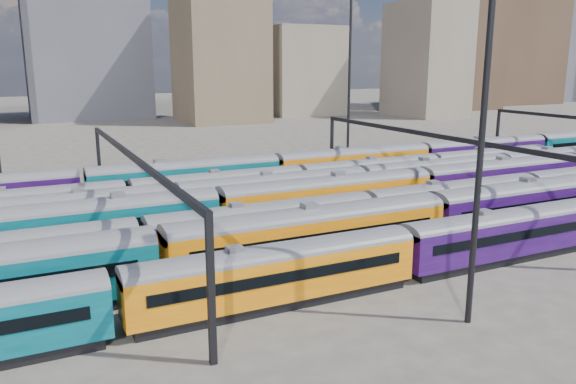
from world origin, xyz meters
name	(u,v)px	position (x,y,z in m)	size (l,w,h in m)	color
ground	(345,220)	(0.00, 0.00, 0.00)	(500.00, 500.00, 0.00)	#48423D
rake_0	(507,229)	(5.27, -15.00, 2.50)	(135.66, 2.84, 4.76)	black
rake_1	(433,213)	(2.19, -10.00, 2.91)	(134.64, 3.28, 5.54)	black
rake_2	(453,197)	(8.87, -5.00, 2.51)	(136.38, 2.85, 4.79)	black
rake_3	(422,183)	(9.13, 0.00, 2.85)	(132.03, 3.22, 5.43)	black
rake_4	(275,189)	(-5.23, 5.00, 2.63)	(142.24, 2.97, 5.00)	black
rake_5	(127,194)	(-18.78, 10.00, 2.42)	(112.73, 2.75, 4.62)	black
rake_6	(276,167)	(-0.53, 15.00, 2.82)	(130.62, 3.18, 5.37)	black
gantry_1	(131,168)	(-20.00, 0.00, 6.79)	(0.35, 40.35, 8.03)	black
gantry_2	(431,145)	(10.00, 0.00, 6.79)	(0.35, 40.35, 8.03)	black
mast_2	(486,81)	(-5.00, -22.00, 13.97)	(1.40, 0.50, 25.60)	black
mast_3	(350,70)	(15.00, 24.00, 13.97)	(1.40, 0.50, 25.60)	black
skyline	(450,46)	(104.75, 105.73, 20.83)	(399.22, 60.48, 50.03)	#665B4C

